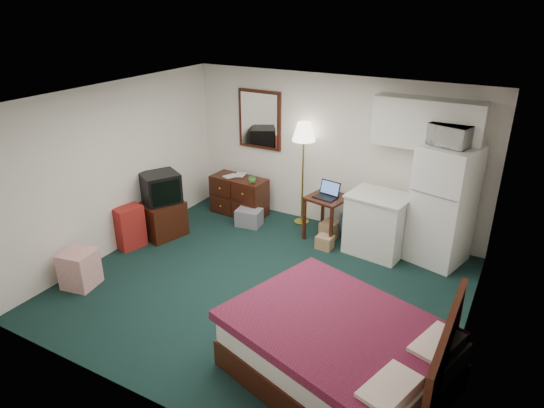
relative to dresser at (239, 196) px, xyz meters
The scene contains 25 objects.
floor 2.45m from the dresser, 49.75° to the right, with size 5.00×4.50×0.01m, color black.
ceiling 3.25m from the dresser, 49.75° to the right, with size 5.00×4.50×0.01m, color white.
walls 2.60m from the dresser, 49.75° to the right, with size 5.01×4.51×2.50m.
mirror 1.38m from the dresser, 58.92° to the left, with size 0.80×0.06×1.00m, color white, non-canonical shape.
upper_cabinets 3.43m from the dresser, ahead, with size 1.50×0.35×0.70m, color white, non-canonical shape.
headboard 4.99m from the dresser, 35.98° to the right, with size 0.06×1.56×1.00m, color black, non-canonical shape.
dresser is the anchor object (origin of this frame).
floor_lamp 1.27m from the dresser, ahead, with size 0.38×0.38×1.75m, color gold, non-canonical shape.
desk 1.74m from the dresser, ahead, with size 0.57×0.57×0.72m, color black, non-canonical shape.
exercise_ball 2.14m from the dresser, ahead, with size 0.54×0.54×0.54m, color navy.
kitchen_counter 2.57m from the dresser, ahead, with size 0.82×0.63×0.90m, color white, non-canonical shape.
fridge 3.46m from the dresser, ahead, with size 0.72×0.72×1.74m, color white, non-canonical shape.
bed 4.23m from the dresser, 43.81° to the right, with size 2.04×1.59×0.65m, color #4E0A21, non-canonical shape.
tv_stand 1.47m from the dresser, 115.68° to the right, with size 0.57×0.62×0.57m, color black, non-canonical shape.
suitcase 2.03m from the dresser, 112.70° to the right, with size 0.26×0.41×0.67m, color maroon, non-canonical shape.
retail_box 3.07m from the dresser, 101.21° to the right, with size 0.40×0.40×0.50m, color white, non-canonical shape.
file_bin 0.56m from the dresser, 39.83° to the right, with size 0.41×0.31×0.29m, color gray, non-canonical shape.
cardboard_box_a 1.92m from the dresser, 14.21° to the right, with size 0.25×0.21×0.21m, color #896549, non-canonical shape.
cardboard_box_b 1.79m from the dresser, ahead, with size 0.24×0.28×0.28m, color #896549, non-canonical shape.
laptop 1.80m from the dresser, ahead, with size 0.34×0.28×0.24m, color black, non-canonical shape.
crt_tv 1.50m from the dresser, 116.57° to the right, with size 0.51×0.55×0.47m, color black, non-canonical shape.
microwave 3.73m from the dresser, ahead, with size 0.53×0.29×0.36m, color white.
book_a 0.52m from the dresser, behind, with size 0.18×0.02×0.25m, color #896549.
book_b 0.49m from the dresser, 146.76° to the left, with size 0.18×0.02×0.25m, color #896549.
mug 0.53m from the dresser, 15.94° to the right, with size 0.13×0.10×0.13m, color #4A863E.
Camera 1 is at (2.78, -4.78, 3.61)m, focal length 32.00 mm.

